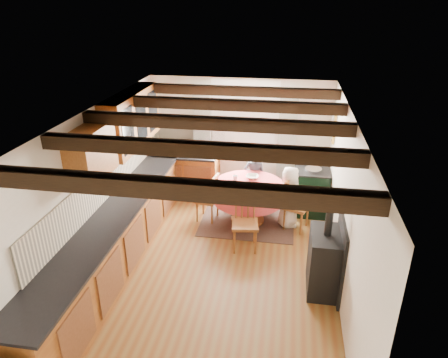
% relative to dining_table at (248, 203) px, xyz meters
% --- Properties ---
extents(floor, '(3.60, 5.50, 0.00)m').
position_rel_dining_table_xyz_m(floor, '(-0.33, -1.49, -0.39)').
color(floor, brown).
rests_on(floor, ground).
extents(ceiling, '(3.60, 5.50, 0.00)m').
position_rel_dining_table_xyz_m(ceiling, '(-0.33, -1.49, 2.01)').
color(ceiling, white).
rests_on(ceiling, ground).
extents(wall_back, '(3.60, 0.00, 2.40)m').
position_rel_dining_table_xyz_m(wall_back, '(-0.33, 1.26, 0.81)').
color(wall_back, silver).
rests_on(wall_back, ground).
extents(wall_front, '(3.60, 0.00, 2.40)m').
position_rel_dining_table_xyz_m(wall_front, '(-0.33, -4.24, 0.81)').
color(wall_front, silver).
rests_on(wall_front, ground).
extents(wall_left, '(0.00, 5.50, 2.40)m').
position_rel_dining_table_xyz_m(wall_left, '(-2.13, -1.49, 0.81)').
color(wall_left, silver).
rests_on(wall_left, ground).
extents(wall_right, '(0.00, 5.50, 2.40)m').
position_rel_dining_table_xyz_m(wall_right, '(1.47, -1.49, 0.81)').
color(wall_right, silver).
rests_on(wall_right, ground).
extents(beam_a, '(3.60, 0.16, 0.16)m').
position_rel_dining_table_xyz_m(beam_a, '(-0.33, -3.49, 1.92)').
color(beam_a, black).
rests_on(beam_a, ceiling).
extents(beam_b, '(3.60, 0.16, 0.16)m').
position_rel_dining_table_xyz_m(beam_b, '(-0.33, -2.49, 1.92)').
color(beam_b, black).
rests_on(beam_b, ceiling).
extents(beam_c, '(3.60, 0.16, 0.16)m').
position_rel_dining_table_xyz_m(beam_c, '(-0.33, -1.49, 1.92)').
color(beam_c, black).
rests_on(beam_c, ceiling).
extents(beam_d, '(3.60, 0.16, 0.16)m').
position_rel_dining_table_xyz_m(beam_d, '(-0.33, -0.49, 1.92)').
color(beam_d, black).
rests_on(beam_d, ceiling).
extents(beam_e, '(3.60, 0.16, 0.16)m').
position_rel_dining_table_xyz_m(beam_e, '(-0.33, 0.51, 1.92)').
color(beam_e, black).
rests_on(beam_e, ceiling).
extents(splash_left, '(0.02, 4.50, 0.55)m').
position_rel_dining_table_xyz_m(splash_left, '(-2.11, -1.19, 0.81)').
color(splash_left, beige).
rests_on(splash_left, wall_left).
extents(splash_back, '(1.40, 0.02, 0.55)m').
position_rel_dining_table_xyz_m(splash_back, '(-1.33, 1.24, 0.81)').
color(splash_back, beige).
rests_on(splash_back, wall_back).
extents(base_cabinet_left, '(0.60, 5.30, 0.88)m').
position_rel_dining_table_xyz_m(base_cabinet_left, '(-1.83, -1.49, 0.05)').
color(base_cabinet_left, '#95591F').
rests_on(base_cabinet_left, floor).
extents(base_cabinet_back, '(1.30, 0.60, 0.88)m').
position_rel_dining_table_xyz_m(base_cabinet_back, '(-1.38, 0.96, 0.05)').
color(base_cabinet_back, '#95591F').
rests_on(base_cabinet_back, floor).
extents(worktop_left, '(0.64, 5.30, 0.04)m').
position_rel_dining_table_xyz_m(worktop_left, '(-1.81, -1.49, 0.51)').
color(worktop_left, black).
rests_on(worktop_left, base_cabinet_left).
extents(worktop_back, '(1.30, 0.64, 0.04)m').
position_rel_dining_table_xyz_m(worktop_back, '(-1.38, 0.94, 0.51)').
color(worktop_back, black).
rests_on(worktop_back, base_cabinet_back).
extents(wall_cabinet_glass, '(0.34, 1.80, 0.90)m').
position_rel_dining_table_xyz_m(wall_cabinet_glass, '(-1.96, -0.29, 1.56)').
color(wall_cabinet_glass, '#95591F').
rests_on(wall_cabinet_glass, wall_left).
extents(wall_cabinet_solid, '(0.34, 0.90, 0.70)m').
position_rel_dining_table_xyz_m(wall_cabinet_solid, '(-1.96, -1.79, 1.51)').
color(wall_cabinet_solid, '#95591F').
rests_on(wall_cabinet_solid, wall_left).
extents(window_frame, '(1.34, 0.03, 1.54)m').
position_rel_dining_table_xyz_m(window_frame, '(-0.23, 1.25, 1.21)').
color(window_frame, white).
rests_on(window_frame, wall_back).
extents(window_pane, '(1.20, 0.01, 1.40)m').
position_rel_dining_table_xyz_m(window_pane, '(-0.23, 1.25, 1.21)').
color(window_pane, white).
rests_on(window_pane, wall_back).
extents(curtain_left, '(0.35, 0.10, 2.10)m').
position_rel_dining_table_xyz_m(curtain_left, '(-1.08, 1.16, 0.71)').
color(curtain_left, '#A9A9A9').
rests_on(curtain_left, wall_back).
extents(curtain_right, '(0.35, 0.10, 2.10)m').
position_rel_dining_table_xyz_m(curtain_right, '(0.62, 1.16, 0.71)').
color(curtain_right, '#A9A9A9').
rests_on(curtain_right, wall_back).
extents(curtain_rod, '(2.00, 0.03, 0.03)m').
position_rel_dining_table_xyz_m(curtain_rod, '(-0.23, 1.16, 1.81)').
color(curtain_rod, black).
rests_on(curtain_rod, wall_back).
extents(wall_picture, '(0.04, 0.50, 0.60)m').
position_rel_dining_table_xyz_m(wall_picture, '(1.44, 0.81, 1.31)').
color(wall_picture, gold).
rests_on(wall_picture, wall_right).
extents(wall_plate, '(0.30, 0.02, 0.30)m').
position_rel_dining_table_xyz_m(wall_plate, '(0.72, 1.23, 1.31)').
color(wall_plate, silver).
rests_on(wall_plate, wall_back).
extents(rug, '(1.70, 1.33, 0.01)m').
position_rel_dining_table_xyz_m(rug, '(0.00, 0.00, -0.38)').
color(rug, '#48352E').
rests_on(rug, floor).
extents(dining_table, '(1.28, 1.28, 0.77)m').
position_rel_dining_table_xyz_m(dining_table, '(0.00, 0.00, 0.00)').
color(dining_table, '#DF3A38').
rests_on(dining_table, floor).
extents(chair_near, '(0.48, 0.50, 0.98)m').
position_rel_dining_table_xyz_m(chair_near, '(0.05, -0.87, 0.11)').
color(chair_near, brown).
rests_on(chair_near, floor).
extents(chair_left, '(0.46, 0.44, 0.89)m').
position_rel_dining_table_xyz_m(chair_left, '(-0.75, -0.02, 0.06)').
color(chair_left, brown).
rests_on(chair_left, floor).
extents(chair_right, '(0.54, 0.53, 0.95)m').
position_rel_dining_table_xyz_m(chair_right, '(0.88, -0.08, 0.09)').
color(chair_right, brown).
rests_on(chair_right, floor).
extents(aga_range, '(0.64, 0.98, 0.91)m').
position_rel_dining_table_xyz_m(aga_range, '(1.14, 0.74, 0.07)').
color(aga_range, black).
rests_on(aga_range, floor).
extents(cast_iron_stove, '(0.42, 0.70, 1.40)m').
position_rel_dining_table_xyz_m(cast_iron_stove, '(1.25, -1.71, 0.32)').
color(cast_iron_stove, black).
rests_on(cast_iron_stove, floor).
extents(child_far, '(0.43, 0.28, 1.16)m').
position_rel_dining_table_xyz_m(child_far, '(0.05, 0.69, 0.20)').
color(child_far, '#33323C').
rests_on(child_far, floor).
extents(child_right, '(0.48, 0.62, 1.14)m').
position_rel_dining_table_xyz_m(child_right, '(0.73, 0.00, 0.18)').
color(child_right, silver).
rests_on(child_right, floor).
extents(bowl_a, '(0.24, 0.24, 0.06)m').
position_rel_dining_table_xyz_m(bowl_a, '(0.04, 0.26, 0.41)').
color(bowl_a, silver).
rests_on(bowl_a, dining_table).
extents(bowl_b, '(0.23, 0.23, 0.05)m').
position_rel_dining_table_xyz_m(bowl_b, '(0.24, -0.25, 0.41)').
color(bowl_b, silver).
rests_on(bowl_b, dining_table).
extents(cup, '(0.13, 0.13, 0.09)m').
position_rel_dining_table_xyz_m(cup, '(-0.26, 0.13, 0.43)').
color(cup, silver).
rests_on(cup, dining_table).
extents(canister_tall, '(0.14, 0.14, 0.24)m').
position_rel_dining_table_xyz_m(canister_tall, '(-1.54, 0.91, 0.66)').
color(canister_tall, '#262628').
rests_on(canister_tall, worktop_back).
extents(canister_wide, '(0.18, 0.18, 0.20)m').
position_rel_dining_table_xyz_m(canister_wide, '(-1.35, 1.07, 0.64)').
color(canister_wide, '#262628').
rests_on(canister_wide, worktop_back).
extents(canister_slim, '(0.09, 0.09, 0.25)m').
position_rel_dining_table_xyz_m(canister_slim, '(-1.13, 0.88, 0.66)').
color(canister_slim, '#262628').
rests_on(canister_slim, worktop_back).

